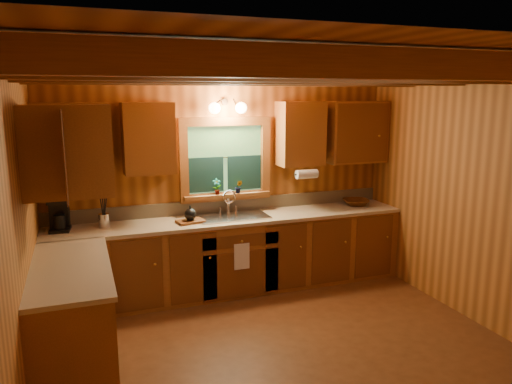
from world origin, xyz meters
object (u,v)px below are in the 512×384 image
object	(u,v)px
coffee_maker	(59,214)
cutting_board	(191,221)
sink	(233,221)
wicker_basket	(356,202)

from	to	relation	value
coffee_maker	cutting_board	distance (m)	1.39
sink	wicker_basket	bearing A→B (deg)	0.88
sink	wicker_basket	xyz separation A→B (m)	(1.68, 0.03, 0.08)
cutting_board	wicker_basket	world-z (taller)	wicker_basket
coffee_maker	cutting_board	xyz separation A→B (m)	(1.37, -0.17, -0.16)
coffee_maker	wicker_basket	size ratio (longest dim) A/B	1.07
coffee_maker	wicker_basket	distance (m)	3.57
sink	cutting_board	bearing A→B (deg)	-171.20
cutting_board	wicker_basket	xyz separation A→B (m)	(2.20, 0.11, 0.03)
sink	cutting_board	world-z (taller)	sink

